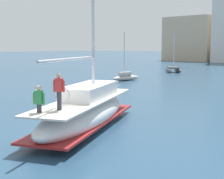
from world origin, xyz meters
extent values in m
plane|color=navy|center=(0.00, 0.00, 0.00)|extent=(400.00, 400.00, 0.00)
ellipsoid|color=silver|center=(0.31, 0.87, 0.70)|extent=(6.28, 9.70, 1.40)
cube|color=maroon|center=(0.31, 0.87, 0.39)|extent=(6.22, 9.54, 0.10)
cube|color=beige|center=(0.31, 0.87, 1.44)|extent=(5.90, 9.19, 0.08)
cube|color=silver|center=(0.00, 1.52, 1.83)|extent=(3.37, 4.62, 0.70)
cylinder|color=#B7B7BC|center=(1.03, -0.65, 3.60)|extent=(2.57, 5.26, 0.12)
cylinder|color=silver|center=(-1.58, 4.86, 1.95)|extent=(0.84, 0.44, 0.06)
torus|color=orange|center=(0.38, -2.02, 1.95)|extent=(0.43, 0.69, 0.70)
cylinder|color=#33333D|center=(1.55, -1.74, 1.88)|extent=(0.20, 0.20, 0.80)
cube|color=red|center=(1.55, -1.74, 2.56)|extent=(0.37, 0.32, 0.56)
sphere|color=tan|center=(1.55, -1.74, 2.95)|extent=(0.20, 0.20, 0.20)
cylinder|color=red|center=(1.35, -1.83, 2.51)|extent=(0.09, 0.09, 0.50)
cylinder|color=red|center=(1.75, -1.64, 2.51)|extent=(0.09, 0.09, 0.50)
cylinder|color=#33333D|center=(1.36, -2.62, 1.66)|extent=(0.20, 0.20, 0.35)
cube|color=#338C4C|center=(1.36, -2.62, 2.11)|extent=(0.37, 0.32, 0.56)
sphere|color=beige|center=(1.36, -2.62, 2.50)|extent=(0.20, 0.20, 0.20)
cylinder|color=#338C4C|center=(1.16, -2.72, 2.06)|extent=(0.09, 0.09, 0.50)
cylinder|color=#338C4C|center=(1.56, -2.53, 2.06)|extent=(0.09, 0.09, 0.50)
torus|color=silver|center=(1.44, -1.52, 2.10)|extent=(0.71, 0.38, 0.76)
ellipsoid|color=#B7B2A8|center=(-13.28, 19.92, 0.32)|extent=(1.62, 4.08, 0.64)
cube|color=#B7B2A8|center=(-13.32, 19.72, 0.84)|extent=(0.88, 1.67, 0.40)
cylinder|color=silver|center=(-13.33, 19.62, 3.25)|extent=(0.11, 0.11, 5.21)
ellipsoid|color=#4C4C51|center=(-15.40, 34.97, 0.32)|extent=(3.15, 3.05, 0.64)
ellipsoid|color=#4C4C51|center=(-16.43, 33.90, 0.32)|extent=(3.15, 3.05, 0.64)
cube|color=#4C4C51|center=(-15.91, 34.43, 0.74)|extent=(2.60, 2.59, 0.24)
cylinder|color=silver|center=(-15.70, 34.23, 3.44)|extent=(0.11, 0.11, 5.17)
cube|color=#C6AD8E|center=(-34.77, 77.24, 6.09)|extent=(14.08, 17.03, 12.17)
camera|label=1|loc=(12.58, -10.27, 4.20)|focal=52.79mm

